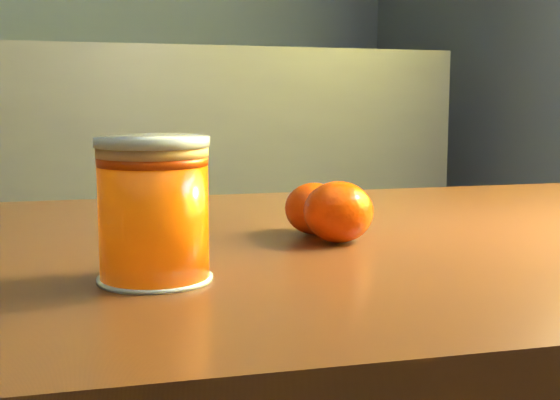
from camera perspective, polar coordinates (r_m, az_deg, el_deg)
name	(u,v)px	position (r m, az deg, el deg)	size (l,w,h in m)	color
table	(347,328)	(0.74, 4.91, -9.32)	(1.00, 0.79, 0.68)	#5C3017
juice_glass	(154,210)	(0.56, -9.23, -0.75)	(0.08, 0.08, 0.10)	#FF5805
orange_front	(338,212)	(0.70, 4.30, -0.87)	(0.06, 0.06, 0.06)	#E23F04
orange_back	(314,208)	(0.73, 2.52, -0.62)	(0.06, 0.06, 0.05)	#E23F04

